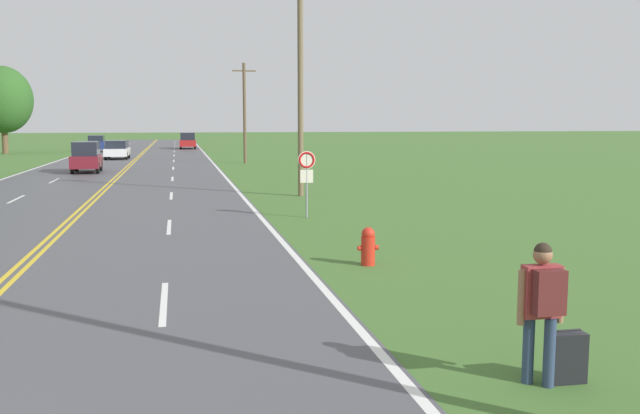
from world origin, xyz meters
TOP-DOWN VIEW (x-y plane):
  - hitchhiker_person at (7.80, 2.59)m, footprint 0.61×0.44m
  - suitcase at (8.20, 2.62)m, footprint 0.46×0.21m
  - fire_hydrant at (7.68, 9.87)m, footprint 0.48×0.32m
  - traffic_sign at (7.75, 17.68)m, footprint 0.60×0.10m
  - utility_pole_midground at (8.75, 24.35)m, footprint 1.80×0.24m
  - utility_pole_far at (8.68, 48.32)m, footprint 1.80×0.24m
  - tree_left_verge at (-13.63, 69.43)m, footprint 5.85×5.85m
  - car_maroon_suv_nearest at (-2.20, 40.67)m, footprint 1.82×3.97m
  - car_white_van_approaching at (-1.59, 56.33)m, footprint 1.94×4.31m
  - car_dark_blue_suv_mid_near at (-4.97, 71.65)m, footprint 1.88×4.14m
  - car_red_suv_mid_far at (4.74, 77.87)m, footprint 1.95×4.82m

SIDE VIEW (x-z plane):
  - suitcase at x=8.20m, z-range -0.02..0.66m
  - fire_hydrant at x=7.68m, z-range 0.01..0.88m
  - car_white_van_approaching at x=-1.59m, z-range 0.05..1.67m
  - car_dark_blue_suv_mid_near at x=-4.97m, z-range 0.06..1.83m
  - car_red_suv_mid_far at x=4.74m, z-range 0.04..1.97m
  - car_maroon_suv_nearest at x=-2.20m, z-range 0.04..2.01m
  - hitchhiker_person at x=7.80m, z-range 0.20..1.99m
  - traffic_sign at x=7.75m, z-range 0.56..2.82m
  - utility_pole_far at x=8.68m, z-range 0.15..7.86m
  - utility_pole_midground at x=8.75m, z-range 0.16..9.54m
  - tree_left_verge at x=-13.63m, z-range 1.02..9.82m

